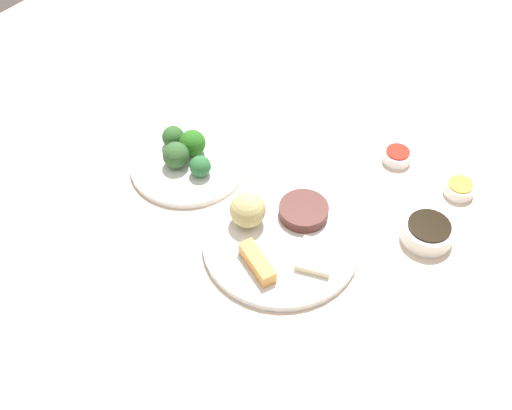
% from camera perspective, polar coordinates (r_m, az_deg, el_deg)
% --- Properties ---
extents(tabletop, '(2.20, 2.20, 0.02)m').
position_cam_1_polar(tabletop, '(1.22, 4.56, -3.38)').
color(tabletop, beige).
rests_on(tabletop, ground).
extents(main_plate, '(0.29, 0.29, 0.02)m').
position_cam_1_polar(main_plate, '(1.19, 2.25, -3.38)').
color(main_plate, white).
rests_on(main_plate, tabletop).
extents(rice_scoop, '(0.07, 0.07, 0.07)m').
position_cam_1_polar(rice_scoop, '(1.19, -0.75, -0.45)').
color(rice_scoop, tan).
rests_on(rice_scoop, main_plate).
extents(spring_roll, '(0.09, 0.06, 0.03)m').
position_cam_1_polar(spring_roll, '(1.14, 0.11, -5.17)').
color(spring_roll, gold).
rests_on(spring_roll, main_plate).
extents(crab_rangoon_wonton, '(0.09, 0.09, 0.01)m').
position_cam_1_polar(crab_rangoon_wonton, '(1.16, 5.41, -4.63)').
color(crab_rangoon_wonton, beige).
rests_on(crab_rangoon_wonton, main_plate).
extents(stir_fry_heap, '(0.10, 0.10, 0.02)m').
position_cam_1_polar(stir_fry_heap, '(1.22, 4.28, -0.52)').
color(stir_fry_heap, '#4C2521').
rests_on(stir_fry_heap, main_plate).
extents(broccoli_plate, '(0.24, 0.24, 0.01)m').
position_cam_1_polar(broccoli_plate, '(1.34, -6.11, 3.67)').
color(broccoli_plate, white).
rests_on(broccoli_plate, tabletop).
extents(broccoli_floret_0, '(0.05, 0.05, 0.05)m').
position_cam_1_polar(broccoli_floret_0, '(1.31, -7.17, 4.44)').
color(broccoli_floret_0, '#30582C').
rests_on(broccoli_floret_0, broccoli_plate).
extents(broccoli_floret_1, '(0.05, 0.05, 0.05)m').
position_cam_1_polar(broccoli_floret_1, '(1.36, -7.41, 6.05)').
color(broccoli_floret_1, '#2B5726').
rests_on(broccoli_floret_1, broccoli_plate).
extents(broccoli_floret_2, '(0.06, 0.06, 0.06)m').
position_cam_1_polar(broccoli_floret_2, '(1.33, -5.70, 5.54)').
color(broccoli_floret_2, '#26661B').
rests_on(broccoli_floret_2, broccoli_plate).
extents(broccoli_floret_3, '(0.04, 0.04, 0.04)m').
position_cam_1_polar(broccoli_floret_3, '(1.29, -4.87, 3.59)').
color(broccoli_floret_3, '#296736').
rests_on(broccoli_floret_3, broccoli_plate).
extents(soy_sauce_bowl, '(0.10, 0.10, 0.03)m').
position_cam_1_polar(soy_sauce_bowl, '(1.24, 15.08, -2.36)').
color(soy_sauce_bowl, white).
rests_on(soy_sauce_bowl, tabletop).
extents(soy_sauce_bowl_liquid, '(0.08, 0.08, 0.00)m').
position_cam_1_polar(soy_sauce_bowl_liquid, '(1.22, 15.26, -1.79)').
color(soy_sauce_bowl_liquid, black).
rests_on(soy_sauce_bowl_liquid, soy_sauce_bowl).
extents(sauce_ramekin_hot_mustard, '(0.06, 0.06, 0.02)m').
position_cam_1_polar(sauce_ramekin_hot_mustard, '(1.34, 17.70, 1.39)').
color(sauce_ramekin_hot_mustard, white).
rests_on(sauce_ramekin_hot_mustard, tabletop).
extents(sauce_ramekin_hot_mustard_liquid, '(0.05, 0.05, 0.00)m').
position_cam_1_polar(sauce_ramekin_hot_mustard_liquid, '(1.33, 17.83, 1.79)').
color(sauce_ramekin_hot_mustard_liquid, gold).
rests_on(sauce_ramekin_hot_mustard_liquid, sauce_ramekin_hot_mustard).
extents(sauce_ramekin_sweet_and_sour, '(0.06, 0.06, 0.02)m').
position_cam_1_polar(sauce_ramekin_sweet_and_sour, '(1.37, 12.49, 4.27)').
color(sauce_ramekin_sweet_and_sour, white).
rests_on(sauce_ramekin_sweet_and_sour, tabletop).
extents(sauce_ramekin_sweet_and_sour_liquid, '(0.05, 0.05, 0.00)m').
position_cam_1_polar(sauce_ramekin_sweet_and_sour_liquid, '(1.36, 12.58, 4.67)').
color(sauce_ramekin_sweet_and_sour_liquid, red).
rests_on(sauce_ramekin_sweet_and_sour_liquid, sauce_ramekin_sweet_and_sour).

